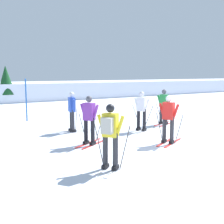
% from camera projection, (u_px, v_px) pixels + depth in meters
% --- Properties ---
extents(ground_plane, '(120.00, 120.00, 0.00)m').
position_uv_depth(ground_plane, '(189.00, 148.00, 9.46)').
color(ground_plane, silver).
extents(far_snow_ridge, '(80.00, 7.91, 1.60)m').
position_uv_depth(far_snow_ridge, '(18.00, 91.00, 27.48)').
color(far_snow_ridge, silver).
rests_on(far_snow_ridge, ground).
extents(skier_purple, '(1.58, 1.10, 1.71)m').
position_uv_depth(skier_purple, '(89.00, 119.00, 9.78)').
color(skier_purple, red).
rests_on(skier_purple, ground).
extents(skier_blue, '(1.64, 0.99, 1.71)m').
position_uv_depth(skier_blue, '(72.00, 111.00, 11.98)').
color(skier_blue, silver).
rests_on(skier_blue, ground).
extents(skier_green, '(1.62, 0.96, 1.71)m').
position_uv_depth(skier_green, '(164.00, 106.00, 13.72)').
color(skier_green, red).
rests_on(skier_green, ground).
extents(skier_white, '(1.61, 1.01, 1.71)m').
position_uv_depth(skier_white, '(142.00, 110.00, 12.15)').
color(skier_white, silver).
rests_on(skier_white, ground).
extents(skier_red, '(1.60, 1.03, 1.71)m').
position_uv_depth(skier_red, '(168.00, 118.00, 9.96)').
color(skier_red, red).
rests_on(skier_red, ground).
extents(skier_yellow, '(1.52, 1.23, 1.71)m').
position_uv_depth(skier_yellow, '(110.00, 134.00, 7.19)').
color(skier_yellow, silver).
rests_on(skier_yellow, ground).
extents(trail_marker_pole, '(0.07, 0.07, 2.21)m').
position_uv_depth(trail_marker_pole, '(26.00, 100.00, 14.73)').
color(trail_marker_pole, '#1E56AD').
rests_on(trail_marker_pole, ground).
extents(conifer_far_left, '(1.48, 1.48, 3.14)m').
position_uv_depth(conifer_far_left, '(6.00, 80.00, 23.52)').
color(conifer_far_left, '#513823').
rests_on(conifer_far_left, ground).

